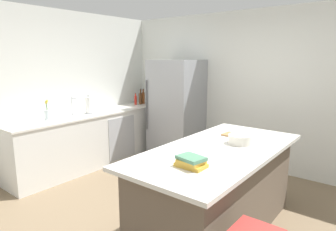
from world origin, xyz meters
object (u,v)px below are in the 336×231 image
vinegar_bottle (143,98)px  kitchen_island (217,189)px  whiskey_bottle (149,98)px  hot_sauce_bottle (136,100)px  flower_vase (47,114)px  cutting_board (236,136)px  sink_faucet (73,106)px  refrigerator (176,109)px  cookbook_stack (191,162)px  syrup_bottle (141,98)px  paper_towel_roll (89,106)px  mixing_bowl (240,139)px

vinegar_bottle → kitchen_island: bearing=-32.8°
whiskey_bottle → hot_sauce_bottle: whiskey_bottle is taller
flower_vase → cutting_board: size_ratio=0.94×
sink_faucet → refrigerator: bearing=59.2°
hot_sauce_bottle → cookbook_stack: (2.80, -2.16, -0.04)m
cookbook_stack → cutting_board: (-0.14, 1.17, -0.04)m
cutting_board → kitchen_island: bearing=-83.4°
cookbook_stack → cutting_board: bearing=96.8°
vinegar_bottle → syrup_bottle: (0.01, -0.09, -0.00)m
whiskey_bottle → paper_towel_roll: bearing=-91.9°
refrigerator → flower_vase: refrigerator is taller
flower_vase → mixing_bowl: (2.82, 0.64, -0.05)m
cutting_board → whiskey_bottle: bearing=153.3°
hot_sauce_bottle → cutting_board: hot_sauce_bottle is taller
mixing_bowl → hot_sauce_bottle: bearing=156.1°
vinegar_bottle → sink_faucet: bearing=-90.9°
kitchen_island → paper_towel_roll: 2.76m
paper_towel_roll → whiskey_bottle: size_ratio=1.13×
whiskey_bottle → cutting_board: 2.86m
cookbook_stack → whiskey_bottle: bearing=137.7°
kitchen_island → whiskey_bottle: bearing=145.0°
sink_faucet → mixing_bowl: (2.83, 0.19, -0.10)m
flower_vase → whiskey_bottle: 2.18m
sink_faucet → syrup_bottle: bearing=88.8°
cutting_board → refrigerator: bearing=147.2°
sink_faucet → mixing_bowl: bearing=3.8°
whiskey_bottle → mixing_bowl: whiskey_bottle is taller
kitchen_island → hot_sauce_bottle: size_ratio=9.39×
vinegar_bottle → whiskey_bottle: bearing=49.9°
kitchen_island → whiskey_bottle: (-2.62, 1.84, 0.56)m
vinegar_bottle → syrup_bottle: size_ratio=0.97×
syrup_bottle → cookbook_stack: 3.58m
paper_towel_roll → kitchen_island: bearing=-8.0°
refrigerator → whiskey_bottle: refrigerator is taller
whiskey_bottle → cookbook_stack: whiskey_bottle is taller
vinegar_bottle → cookbook_stack: size_ratio=1.17×
cutting_board → flower_vase: bearing=-161.3°
paper_towel_roll → cutting_board: 2.62m
refrigerator → vinegar_bottle: bearing=175.1°
kitchen_island → mixing_bowl: size_ratio=8.35×
whiskey_bottle → cutting_board: whiskey_bottle is taller
kitchen_island → cutting_board: size_ratio=6.67×
whiskey_bottle → vinegar_bottle: (-0.08, -0.09, 0.01)m
kitchen_island → flower_vase: bearing=-172.7°
paper_towel_roll → cookbook_stack: size_ratio=1.21×
flower_vase → hot_sauce_bottle: flower_vase is taller
syrup_bottle → cookbook_stack: syrup_bottle is taller
refrigerator → syrup_bottle: (-0.90, -0.01, 0.13)m
flower_vase → paper_towel_roll: (0.04, 0.72, 0.03)m
hot_sauce_bottle → paper_towel_roll: bearing=-87.2°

